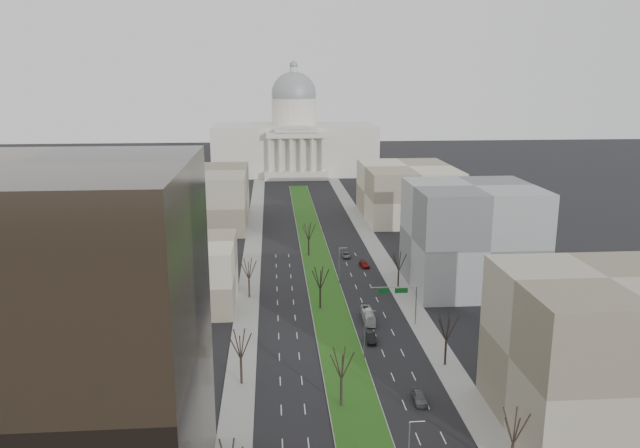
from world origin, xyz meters
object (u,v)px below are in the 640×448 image
car_grey_far (346,255)px  box_van (368,316)px  car_grey_near (419,397)px  car_black (371,338)px  car_red (364,264)px

car_grey_far → box_van: box_van is taller
car_grey_near → car_black: 22.71m
car_red → car_grey_near: bearing=-99.4°
car_grey_near → box_van: box_van is taller
box_van → car_grey_near: bearing=-84.4°
box_van → car_grey_far: bearing=89.3°
car_black → car_red: car_black is taller
car_grey_near → car_black: (-3.83, 22.39, -0.04)m
car_red → box_van: (-4.63, -36.30, 0.45)m
car_red → car_grey_far: car_red is taller
box_van → car_red: bearing=83.3°
car_grey_near → box_van: bearing=97.2°
car_red → box_van: bearing=-105.2°
car_red → car_grey_far: (-3.65, 8.99, -0.07)m
car_grey_near → car_grey_far: (-1.88, 77.49, -0.20)m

